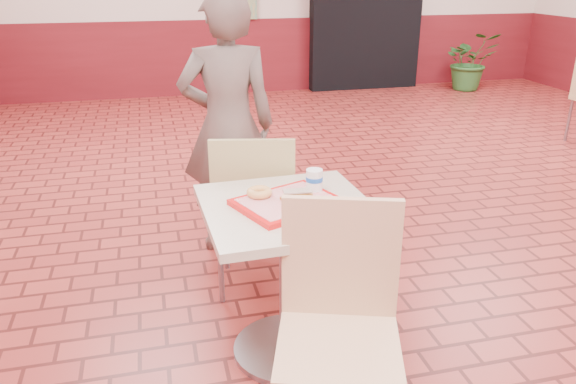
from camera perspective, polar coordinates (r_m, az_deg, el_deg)
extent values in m
cube|color=maroon|center=(3.79, 16.98, -5.03)|extent=(8.00, 10.00, 0.01)
cube|color=maroon|center=(8.15, -0.65, 13.73)|extent=(8.00, 0.04, 1.00)
cube|color=black|center=(8.34, 7.96, 17.87)|extent=(1.60, 0.22, 2.20)
cube|color=beige|center=(2.34, 0.00, -1.80)|extent=(0.70, 0.70, 0.04)
cylinder|color=gray|center=(2.51, 0.00, -9.51)|extent=(0.08, 0.08, 0.70)
cylinder|color=gray|center=(2.70, 0.00, -15.57)|extent=(0.50, 0.50, 0.03)
cube|color=#DCAE84|center=(2.01, 5.13, -15.59)|extent=(0.54, 0.54, 0.04)
cube|color=#DCAE84|center=(2.04, 5.36, -6.65)|extent=(0.41, 0.16, 0.46)
cylinder|color=gray|center=(2.30, 0.19, -17.16)|extent=(0.03, 0.03, 0.41)
cylinder|color=gray|center=(2.31, 9.65, -17.39)|extent=(0.03, 0.03, 0.41)
cube|color=tan|center=(3.01, -3.38, -2.29)|extent=(0.49, 0.49, 0.04)
cube|color=tan|center=(2.74, -3.60, 0.80)|extent=(0.41, 0.12, 0.45)
cylinder|color=gray|center=(3.26, -0.09, -4.54)|extent=(0.03, 0.03, 0.40)
cylinder|color=gray|center=(3.28, -6.32, -4.58)|extent=(0.03, 0.03, 0.40)
cylinder|color=gray|center=(2.95, 0.09, -7.60)|extent=(0.03, 0.03, 0.40)
cylinder|color=gray|center=(2.96, -6.84, -7.64)|extent=(0.03, 0.03, 0.40)
imported|color=#63544D|center=(3.36, -6.12, 6.67)|extent=(0.59, 0.41, 1.56)
cube|color=red|center=(2.33, 0.00, -1.12)|extent=(0.40, 0.31, 0.02)
cube|color=#E18585|center=(2.32, 0.00, -0.83)|extent=(0.36, 0.27, 0.00)
torus|color=#E09E51|center=(2.36, -2.92, -0.02)|extent=(0.14, 0.14, 0.03)
ellipsoid|color=gold|center=(2.32, 0.98, -0.36)|extent=(0.14, 0.08, 0.04)
cube|color=silver|center=(2.31, 0.98, 0.12)|extent=(0.12, 0.06, 0.01)
ellipsoid|color=#9F5616|center=(2.31, -0.45, -0.64)|extent=(0.03, 0.03, 0.02)
cylinder|color=white|center=(2.41, 2.69, 1.26)|extent=(0.07, 0.07, 0.09)
cylinder|color=blue|center=(2.41, 2.69, 1.36)|extent=(0.07, 0.07, 0.02)
cylinder|color=gray|center=(6.39, 26.63, 6.53)|extent=(0.03, 0.03, 0.43)
imported|color=#286026|center=(8.63, 18.00, 12.55)|extent=(0.83, 0.75, 0.82)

